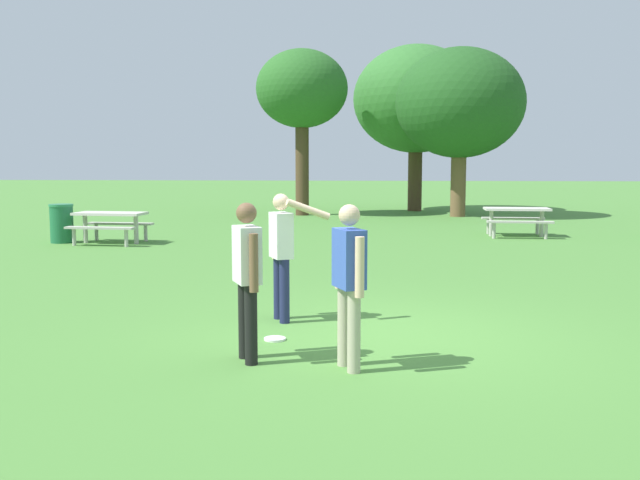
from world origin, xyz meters
TOP-DOWN VIEW (x-y plane):
  - ground_plane at (0.00, 0.00)m, footprint 120.00×120.00m
  - person_thrower at (-1.24, 0.71)m, footprint 0.81×0.57m
  - person_catcher at (-0.32, -1.36)m, footprint 0.36×0.56m
  - person_bystander at (-1.37, -1.16)m, footprint 0.36×0.56m
  - frisbee at (-1.21, -0.28)m, footprint 0.25×0.25m
  - picnic_table_near at (-6.50, 8.82)m, footprint 1.82×1.56m
  - picnic_table_far at (3.80, 11.16)m, footprint 1.75×1.48m
  - trash_can_further_along at (-7.78, 8.92)m, footprint 0.59×0.59m
  - tree_tall_left at (-2.63, 18.05)m, footprint 3.35×3.35m
  - tree_broad_center at (1.66, 20.58)m, footprint 4.97×4.97m
  - tree_far_right at (3.04, 17.82)m, footprint 4.59×4.59m

SIDE VIEW (x-z plane):
  - ground_plane at x=0.00m, z-range 0.00..0.00m
  - frisbee at x=-1.21m, z-range 0.00..0.03m
  - trash_can_further_along at x=-7.78m, z-range 0.00..0.96m
  - picnic_table_near at x=-6.50m, z-range 0.18..0.95m
  - picnic_table_far at x=3.80m, z-range 0.18..0.95m
  - person_catcher at x=-0.32m, z-range 0.12..1.76m
  - person_bystander at x=-1.37m, z-range 0.12..1.76m
  - person_thrower at x=-1.24m, z-range 0.14..1.78m
  - tree_far_right at x=3.04m, z-range 1.03..7.03m
  - tree_broad_center at x=1.66m, z-range 1.13..7.66m
  - tree_tall_left at x=-2.63m, z-range 1.52..7.56m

